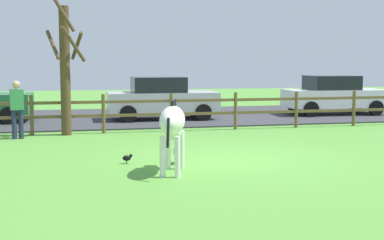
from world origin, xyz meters
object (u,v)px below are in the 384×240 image
Objects in this scene: zebra at (173,125)px; crow_on_grass at (127,158)px; bare_tree at (65,66)px; parked_car_white at (334,95)px; visitor_near_fence at (17,107)px; parked_car_silver at (161,98)px.

crow_on_grass is at bearing 126.35° from zebra.
crow_on_grass is (1.27, -4.88, -1.90)m from bare_tree.
visitor_near_fence is at bearing -161.11° from parked_car_white.
parked_car_silver is at bearing -177.77° from parked_car_white.
bare_tree is 5.39m from crow_on_grass.
bare_tree reaches higher than parked_car_silver.
zebra is 1.55m from crow_on_grass.
zebra is at bearing -70.91° from bare_tree.
crow_on_grass is 8.46m from parked_car_silver.
bare_tree is 19.82× the size of crow_on_grass.
zebra is (2.06, -5.95, -1.10)m from bare_tree.
parked_car_white is at bearing 18.69° from bare_tree.
parked_car_white is 1.02× the size of parked_car_silver.
parked_car_white is (9.22, 8.43, 0.72)m from crow_on_grass.
parked_car_white is (10.49, 3.55, -1.19)m from bare_tree.
bare_tree reaches higher than parked_car_white.
bare_tree is at bearing 109.09° from zebra.
crow_on_grass is 5.16m from visitor_near_fence.
zebra is at bearing -58.03° from visitor_near_fence.
visitor_near_fence is (-2.61, 4.38, 0.78)m from crow_on_grass.
crow_on_grass is at bearing -59.17° from visitor_near_fence.
parked_car_silver is (2.13, 8.15, 0.72)m from crow_on_grass.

